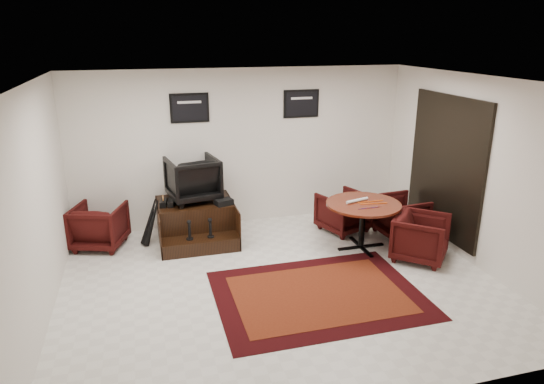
{
  "coord_description": "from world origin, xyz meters",
  "views": [
    {
      "loc": [
        -1.74,
        -5.84,
        3.35
      ],
      "look_at": [
        0.12,
        0.9,
        1.06
      ],
      "focal_mm": 32.0,
      "sensor_mm": 36.0,
      "label": 1
    }
  ],
  "objects_px": {
    "shine_chair": "(193,177)",
    "armchair_side": "(99,224)",
    "shine_podium": "(196,222)",
    "table_chair_window": "(401,214)",
    "table_chair_corner": "(421,235)",
    "meeting_table": "(363,209)",
    "table_chair_back": "(343,210)"
  },
  "relations": [
    {
      "from": "shine_chair",
      "to": "table_chair_back",
      "type": "height_order",
      "value": "shine_chair"
    },
    {
      "from": "armchair_side",
      "to": "table_chair_window",
      "type": "bearing_deg",
      "value": -171.02
    },
    {
      "from": "shine_chair",
      "to": "meeting_table",
      "type": "relative_size",
      "value": 0.69
    },
    {
      "from": "armchair_side",
      "to": "table_chair_corner",
      "type": "relative_size",
      "value": 1.0
    },
    {
      "from": "table_chair_corner",
      "to": "meeting_table",
      "type": "bearing_deg",
      "value": 90.27
    },
    {
      "from": "shine_podium",
      "to": "meeting_table",
      "type": "relative_size",
      "value": 1.09
    },
    {
      "from": "shine_podium",
      "to": "table_chair_window",
      "type": "xyz_separation_m",
      "value": [
        3.43,
        -0.8,
        0.09
      ]
    },
    {
      "from": "table_chair_window",
      "to": "table_chair_corner",
      "type": "relative_size",
      "value": 0.97
    },
    {
      "from": "shine_podium",
      "to": "table_chair_window",
      "type": "distance_m",
      "value": 3.53
    },
    {
      "from": "shine_podium",
      "to": "table_chair_corner",
      "type": "relative_size",
      "value": 1.64
    },
    {
      "from": "shine_chair",
      "to": "table_chair_window",
      "type": "relative_size",
      "value": 1.07
    },
    {
      "from": "table_chair_window",
      "to": "table_chair_corner",
      "type": "distance_m",
      "value": 0.96
    },
    {
      "from": "shine_chair",
      "to": "table_chair_window",
      "type": "height_order",
      "value": "shine_chair"
    },
    {
      "from": "meeting_table",
      "to": "table_chair_back",
      "type": "relative_size",
      "value": 1.54
    },
    {
      "from": "shine_podium",
      "to": "shine_chair",
      "type": "xyz_separation_m",
      "value": [
        0.0,
        0.14,
        0.76
      ]
    },
    {
      "from": "table_chair_back",
      "to": "shine_podium",
      "type": "bearing_deg",
      "value": -27.75
    },
    {
      "from": "shine_podium",
      "to": "table_chair_back",
      "type": "height_order",
      "value": "table_chair_back"
    },
    {
      "from": "shine_podium",
      "to": "table_chair_corner",
      "type": "distance_m",
      "value": 3.68
    },
    {
      "from": "table_chair_back",
      "to": "table_chair_corner",
      "type": "height_order",
      "value": "table_chair_corner"
    },
    {
      "from": "shine_chair",
      "to": "armchair_side",
      "type": "xyz_separation_m",
      "value": [
        -1.56,
        -0.05,
        -0.67
      ]
    },
    {
      "from": "table_chair_window",
      "to": "shine_podium",
      "type": "bearing_deg",
      "value": 72.23
    },
    {
      "from": "table_chair_back",
      "to": "table_chair_window",
      "type": "height_order",
      "value": "table_chair_window"
    },
    {
      "from": "table_chair_window",
      "to": "table_chair_corner",
      "type": "bearing_deg",
      "value": 164.14
    },
    {
      "from": "armchair_side",
      "to": "table_chair_back",
      "type": "xyz_separation_m",
      "value": [
        4.12,
        -0.42,
        -0.01
      ]
    },
    {
      "from": "table_chair_window",
      "to": "armchair_side",
      "type": "bearing_deg",
      "value": 75.3
    },
    {
      "from": "shine_podium",
      "to": "armchair_side",
      "type": "distance_m",
      "value": 1.57
    },
    {
      "from": "shine_chair",
      "to": "table_chair_window",
      "type": "xyz_separation_m",
      "value": [
        3.43,
        -0.93,
        -0.67
      ]
    },
    {
      "from": "table_chair_back",
      "to": "table_chair_corner",
      "type": "distance_m",
      "value": 1.56
    },
    {
      "from": "table_chair_window",
      "to": "table_chair_corner",
      "type": "height_order",
      "value": "table_chair_corner"
    },
    {
      "from": "shine_podium",
      "to": "table_chair_back",
      "type": "distance_m",
      "value": 2.58
    },
    {
      "from": "shine_chair",
      "to": "table_chair_corner",
      "type": "xyz_separation_m",
      "value": [
        3.25,
        -1.87,
        -0.66
      ]
    },
    {
      "from": "shine_podium",
      "to": "table_chair_window",
      "type": "height_order",
      "value": "table_chair_window"
    }
  ]
}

